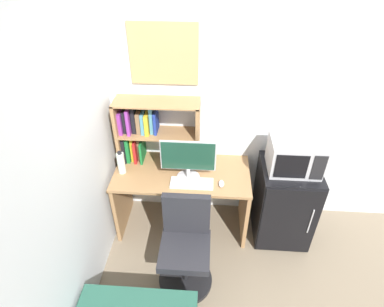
% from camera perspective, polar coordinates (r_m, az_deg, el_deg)
% --- Properties ---
extents(wall_back, '(6.40, 0.04, 2.60)m').
position_cam_1_polar(wall_back, '(3.20, 22.52, 7.49)').
color(wall_back, silver).
rests_on(wall_back, ground_plane).
extents(wall_left, '(0.04, 4.40, 2.60)m').
position_cam_1_polar(wall_left, '(2.01, -27.73, -12.87)').
color(wall_left, silver).
rests_on(wall_left, ground_plane).
extents(desk, '(1.31, 0.63, 0.74)m').
position_cam_1_polar(desk, '(3.21, -1.75, -6.39)').
color(desk, '#997047').
rests_on(desk, ground_plane).
extents(hutch_bookshelf, '(0.79, 0.27, 0.66)m').
position_cam_1_polar(hutch_bookshelf, '(3.08, -8.36, 4.27)').
color(hutch_bookshelf, '#997047').
rests_on(hutch_bookshelf, desk).
extents(monitor, '(0.51, 0.22, 0.41)m').
position_cam_1_polar(monitor, '(2.86, -0.71, -0.96)').
color(monitor, '#B7B7BC').
rests_on(monitor, desk).
extents(keyboard, '(0.40, 0.15, 0.02)m').
position_cam_1_polar(keyboard, '(2.93, -0.04, -5.40)').
color(keyboard, silver).
rests_on(keyboard, desk).
extents(computer_mouse, '(0.05, 0.10, 0.03)m').
position_cam_1_polar(computer_mouse, '(2.93, 5.33, -5.46)').
color(computer_mouse, silver).
rests_on(computer_mouse, desk).
extents(water_bottle, '(0.07, 0.07, 0.24)m').
position_cam_1_polar(water_bottle, '(3.07, -12.70, -1.64)').
color(water_bottle, silver).
rests_on(water_bottle, desk).
extents(mini_fridge, '(0.54, 0.57, 0.86)m').
position_cam_1_polar(mini_fridge, '(3.34, 16.27, -8.41)').
color(mini_fridge, black).
rests_on(mini_fridge, ground_plane).
extents(microwave, '(0.46, 0.36, 0.31)m').
position_cam_1_polar(microwave, '(2.98, 18.11, -0.26)').
color(microwave, '#ADADB2').
rests_on(microwave, mini_fridge).
extents(desk_chair, '(0.49, 0.49, 0.90)m').
position_cam_1_polar(desk_chair, '(2.87, -1.17, -16.87)').
color(desk_chair, black).
rests_on(desk_chair, ground_plane).
extents(wall_corkboard, '(0.60, 0.02, 0.54)m').
position_cam_1_polar(wall_corkboard, '(2.84, -5.15, 17.46)').
color(wall_corkboard, tan).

